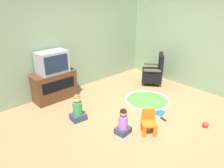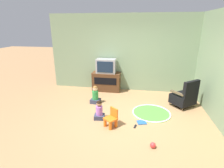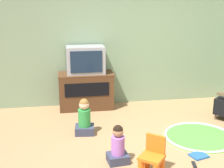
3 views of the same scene
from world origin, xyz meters
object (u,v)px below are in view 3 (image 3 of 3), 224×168
(yellow_kid_chair, at_px, (152,158))
(television, at_px, (85,60))
(tv_cabinet, at_px, (86,90))
(remote_control, at_px, (194,165))
(child_watching_left, at_px, (84,119))
(book, at_px, (199,156))
(child_watching_center, at_px, (118,146))

(yellow_kid_chair, bearing_deg, television, 143.15)
(tv_cabinet, height_order, remote_control, tv_cabinet)
(child_watching_left, relative_size, remote_control, 3.70)
(tv_cabinet, height_order, book, tv_cabinet)
(book, bearing_deg, television, 105.20)
(book, relative_size, remote_control, 1.70)
(remote_control, bearing_deg, television, 38.89)
(child_watching_left, bearing_deg, tv_cabinet, 90.02)
(tv_cabinet, height_order, yellow_kid_chair, tv_cabinet)
(tv_cabinet, height_order, child_watching_left, tv_cabinet)
(yellow_kid_chair, bearing_deg, tv_cabinet, 143.11)
(television, bearing_deg, child_watching_left, -96.16)
(yellow_kid_chair, height_order, child_watching_center, child_watching_center)
(child_watching_left, relative_size, child_watching_center, 1.11)
(child_watching_left, xyz_separation_m, remote_control, (1.31, -1.20, -0.24))
(child_watching_left, bearing_deg, remote_control, -36.28)
(tv_cabinet, relative_size, remote_control, 6.68)
(child_watching_left, height_order, book, child_watching_left)
(yellow_kid_chair, bearing_deg, child_watching_center, 179.61)
(book, bearing_deg, child_watching_left, 129.15)
(television, distance_m, child_watching_left, 1.36)
(child_watching_center, height_order, remote_control, child_watching_center)
(child_watching_center, xyz_separation_m, book, (1.11, -0.03, -0.21))
(television, bearing_deg, book, -57.94)
(television, relative_size, remote_control, 4.49)
(tv_cabinet, height_order, child_watching_center, tv_cabinet)
(tv_cabinet, relative_size, book, 3.92)
(tv_cabinet, distance_m, child_watching_left, 1.18)
(tv_cabinet, xyz_separation_m, yellow_kid_chair, (0.61, -2.43, -0.18))
(child_watching_left, bearing_deg, yellow_kid_chair, -53.93)
(television, relative_size, yellow_kid_chair, 1.51)
(tv_cabinet, relative_size, yellow_kid_chair, 2.25)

